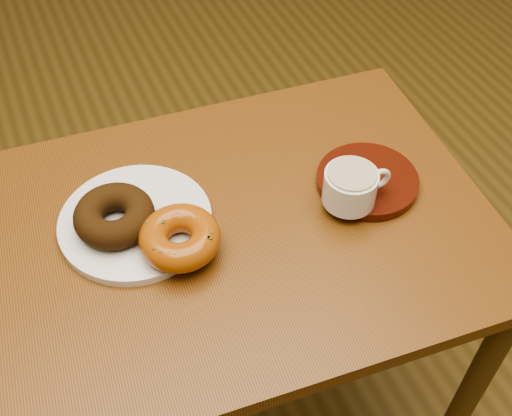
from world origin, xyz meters
name	(u,v)px	position (x,y,z in m)	size (l,w,h in m)	color
ground	(144,405)	(0.00, 0.00, 0.00)	(6.00, 6.00, 0.00)	brown
cafe_table	(244,265)	(0.21, -0.12, 0.57)	(0.76, 0.60, 0.68)	brown
donut_plate	(136,222)	(0.06, -0.06, 0.68)	(0.22, 0.22, 0.01)	silver
donut_cinnamon	(114,216)	(0.03, -0.07, 0.71)	(0.11, 0.11, 0.04)	black
donut_caramel	(180,238)	(0.10, -0.14, 0.71)	(0.15, 0.15, 0.04)	#994D10
saucer	(367,181)	(0.41, -0.13, 0.69)	(0.16, 0.16, 0.02)	#3A1007
coffee_cup	(351,186)	(0.36, -0.16, 0.72)	(0.10, 0.08, 0.06)	silver
teaspoon	(333,176)	(0.36, -0.11, 0.70)	(0.04, 0.09, 0.01)	silver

